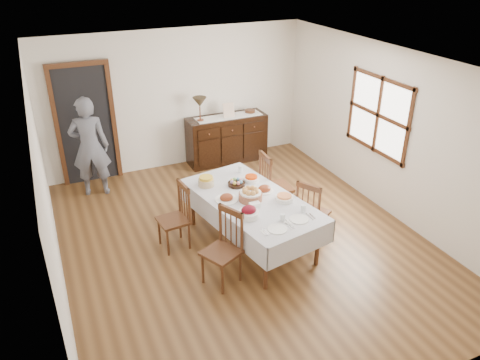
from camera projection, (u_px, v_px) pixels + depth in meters
name	position (u px, v px, depth m)	size (l,w,h in m)	color
ground	(243.00, 240.00, 6.90)	(6.00, 6.00, 0.00)	brown
room_shell	(221.00, 128.00, 6.45)	(5.02, 6.02, 2.65)	white
dining_table	(251.00, 204.00, 6.54)	(1.48, 2.34, 0.75)	silver
chair_left_near	(224.00, 247.00, 5.87)	(0.56, 0.56, 1.01)	#4D2A16
chair_left_far	(176.00, 216.00, 6.57)	(0.44, 0.44, 0.97)	#4D2A16
chair_right_near	(311.00, 211.00, 6.69)	(0.55, 0.55, 0.97)	#4D2A16
chair_right_far	(273.00, 184.00, 7.32)	(0.47, 0.47, 1.07)	#4D2A16
sideboard	(227.00, 139.00, 9.23)	(1.55, 0.56, 0.93)	black
person	(89.00, 144.00, 7.80)	(0.58, 0.37, 1.86)	slate
bread_basket	(250.00, 195.00, 6.43)	(0.33, 0.33, 0.18)	brown
egg_basket	(236.00, 183.00, 6.83)	(0.26, 0.26, 0.10)	black
ham_platter_a	(226.00, 198.00, 6.45)	(0.33, 0.33, 0.11)	white
ham_platter_b	(264.00, 189.00, 6.68)	(0.27, 0.27, 0.11)	white
beet_bowl	(249.00, 212.00, 6.03)	(0.27, 0.27, 0.16)	white
carrot_bowl	(251.00, 179.00, 6.96)	(0.24, 0.24, 0.09)	white
pineapple_bowl	(206.00, 181.00, 6.82)	(0.24, 0.24, 0.14)	#CAB183
casserole_dish	(284.00, 198.00, 6.44)	(0.26, 0.26, 0.08)	white
butter_dish	(255.00, 205.00, 6.27)	(0.15, 0.11, 0.07)	white
setting_left	(279.00, 225.00, 5.85)	(0.44, 0.31, 0.10)	white
setting_right	(300.00, 216.00, 6.05)	(0.44, 0.31, 0.10)	white
glass_far_a	(211.00, 179.00, 6.92)	(0.07, 0.07, 0.10)	white
glass_far_b	(241.00, 169.00, 7.22)	(0.07, 0.07, 0.11)	white
runner	(229.00, 116.00, 9.00)	(1.30, 0.35, 0.01)	white
table_lamp	(200.00, 103.00, 8.63)	(0.26, 0.26, 0.46)	brown
picture_frame	(229.00, 110.00, 8.92)	(0.22, 0.08, 0.28)	beige
deco_bowl	(250.00, 111.00, 9.21)	(0.20, 0.20, 0.06)	#4D2A16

